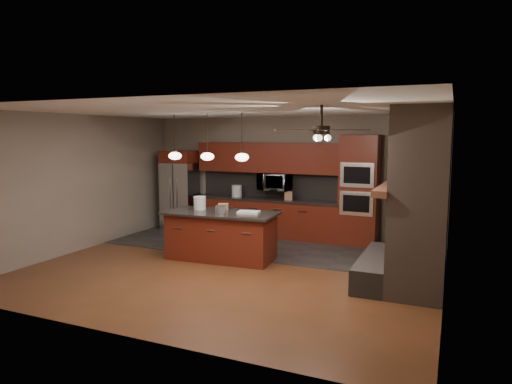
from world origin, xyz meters
The scene contains 22 objects.
ground centered at (0.00, 0.00, 0.00)m, with size 7.00×7.00×0.00m, color brown.
ceiling centered at (0.00, 0.00, 2.80)m, with size 7.00×6.00×0.02m, color white.
back_wall centered at (0.00, 3.00, 1.40)m, with size 7.00×0.02×2.80m, color gray.
right_wall centered at (3.50, 0.00, 1.40)m, with size 0.02×6.00×2.80m, color gray.
left_wall centered at (-3.50, 0.00, 1.40)m, with size 0.02×6.00×2.80m, color gray.
slate_tile_patch centered at (0.00, 1.80, 0.01)m, with size 7.00×2.40×0.01m, color #2C2A28.
fireplace_column centered at (3.04, 0.40, 1.30)m, with size 1.30×2.10×2.80m.
back_cabinetry centered at (-0.48, 2.74, 0.89)m, with size 3.59×0.64×2.20m.
oven_tower centered at (1.70, 2.69, 1.19)m, with size 0.80×0.63×2.38m.
microwave centered at (-0.27, 2.75, 1.30)m, with size 0.73×0.41×0.50m, color silver.
refrigerator centered at (-2.77, 2.62, 0.99)m, with size 0.84×0.75×1.99m.
kitchen_island centered at (-0.49, 0.47, 0.47)m, with size 2.21×1.10×0.92m.
white_bucket centered at (-1.01, 0.57, 1.05)m, with size 0.24×0.24×0.26m, color silver.
paint_can centered at (-0.44, 0.38, 0.99)m, with size 0.20×0.20×0.13m, color silver.
paint_tray centered at (0.05, 0.56, 0.94)m, with size 0.40×0.28×0.04m, color silver.
cardboard_box centered at (-0.58, 0.73, 0.98)m, with size 0.19×0.14×0.12m, color #A07552.
counter_bucket centered at (-1.24, 2.70, 1.04)m, with size 0.24×0.24×0.28m, color silver.
counter_box centered at (0.10, 2.65, 1.00)m, with size 0.18×0.14×0.20m, color #996A4F.
pendant_left centered at (-1.65, 0.70, 1.96)m, with size 0.26×0.26×0.92m.
pendant_center centered at (-0.90, 0.70, 1.96)m, with size 0.26×0.26×0.92m.
pendant_right centered at (-0.15, 0.70, 1.96)m, with size 0.26×0.26×0.92m.
ceiling_fan centered at (1.80, -0.80, 2.46)m, with size 1.27×1.33×0.41m.
Camera 1 is at (3.55, -7.12, 2.38)m, focal length 32.00 mm.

